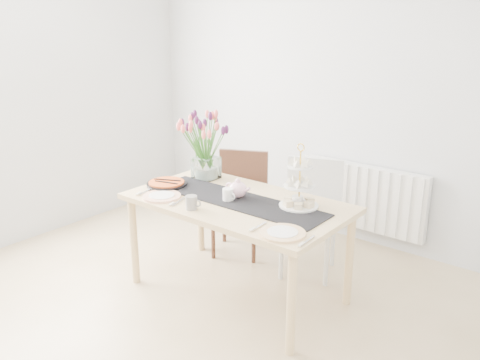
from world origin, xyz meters
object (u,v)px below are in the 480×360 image
Objects in this scene: tulip_vase at (205,135)px; plate_left at (162,196)px; cream_jug at (298,201)px; plate_right at (283,233)px; radiator at (362,197)px; chair_white at (311,207)px; teapot at (238,189)px; chair_brown at (241,194)px; cake_stand at (299,191)px; dining_table at (237,210)px; tart_tin at (167,184)px; mug_grey at (191,203)px; mug_white at (228,195)px.

tulip_vase reaches higher than plate_left.
cream_jug reaches higher than plate_right.
radiator is 1.30× the size of chair_white.
plate_right is at bearing -28.48° from teapot.
radiator is 15.15× the size of cream_jug.
cake_stand is at bearing -52.73° from chair_brown.
plate_left is at bearing -143.55° from teapot.
dining_table is at bearing -56.39° from teapot.
tart_tin is at bearing 170.69° from plate_right.
tulip_vase is at bearing -125.81° from radiator.
cream_jug is at bearing 23.56° from mug_grey.
mug_grey is 0.73m from plate_right.
chair_brown is 11.25× the size of cream_jug.
mug_grey is at bearing -6.63° from plate_left.
tulip_vase is at bearing 170.86° from cream_jug.
radiator is 1.31m from cream_jug.
chair_brown reaches higher than teapot.
cake_stand is (0.95, -0.09, -0.25)m from tulip_vase.
chair_brown is 1.35× the size of tulip_vase.
chair_white is 0.66m from cake_stand.
dining_table is at bearing 55.48° from mug_white.
teapot is at bearing -22.78° from tulip_vase.
chair_brown is 2.86× the size of tart_tin.
chair_white is (-0.10, -0.73, 0.09)m from radiator.
plate_left is (-0.43, -0.24, -0.04)m from mug_white.
chair_brown is 3.15× the size of plate_left.
tulip_vase is 2.30× the size of plate_right.
chair_white is at bearing 69.71° from teapot.
tulip_vase reaches higher than mug_grey.
plate_right is (0.59, -0.29, 0.08)m from dining_table.
teapot is (-0.03, 0.04, 0.14)m from dining_table.
dining_table is at bearing -159.29° from cake_stand.
chair_white is 1.41× the size of tulip_vase.
cream_jug is at bearing -52.91° from chair_brown.
dining_table is at bearing -78.01° from chair_brown.
mug_grey is 0.34× the size of plate_right.
dining_table is 0.15m from teapot.
tart_tin is 0.26m from plate_left.
mug_white is at bearing -129.89° from chair_white.
mug_white is (-0.36, -1.48, 0.35)m from radiator.
cake_stand is at bearing -5.54° from tulip_vase.
radiator is 3.85× the size of tart_tin.
mug_grey is at bearing -104.43° from radiator.
cake_stand is 4.20× the size of mug_grey.
tulip_vase is at bearing -170.04° from chair_white.
cream_jug is 0.82× the size of mug_grey.
mug_grey is at bearing -176.89° from plate_right.
plate_right is at bearing -15.61° from mug_grey.
cake_stand is 5.12× the size of cream_jug.
chair_white is at bearing 55.06° from plate_left.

